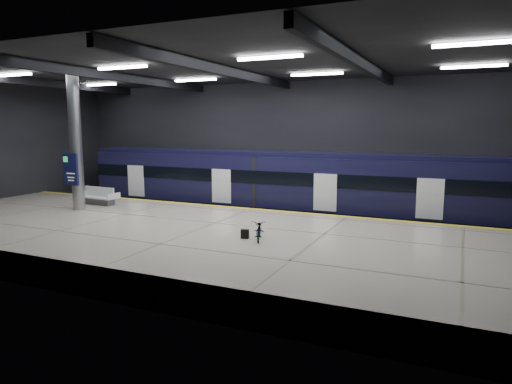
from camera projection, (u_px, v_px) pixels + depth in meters
The scene contains 10 objects.
ground at pixel (226, 242), 21.21m from camera, with size 30.00×30.00×0.00m, color black.
room_shell at pixel (225, 118), 20.40m from camera, with size 30.10×16.10×8.05m.
platform at pixel (197, 243), 18.88m from camera, with size 30.00×11.00×1.10m, color beige.
safety_strip at pixel (251, 209), 23.53m from camera, with size 30.00×0.40×0.01m, color gold.
rails at pixel (271, 219), 26.15m from camera, with size 30.00×1.52×0.16m.
train at pixel (311, 187), 24.91m from camera, with size 29.40×2.84×3.79m.
bench at pixel (100, 198), 24.86m from camera, with size 2.23×1.04×0.96m.
bicycle at pixel (259, 230), 17.06m from camera, with size 0.53×1.51×0.80m, color #99999E.
pannier_bag at pixel (245, 234), 17.34m from camera, with size 0.30×0.18×0.35m, color black.
info_column at pixel (75, 144), 22.93m from camera, with size 0.90×0.78×6.90m.
Camera 1 is at (9.84, -18.23, 5.33)m, focal length 32.00 mm.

